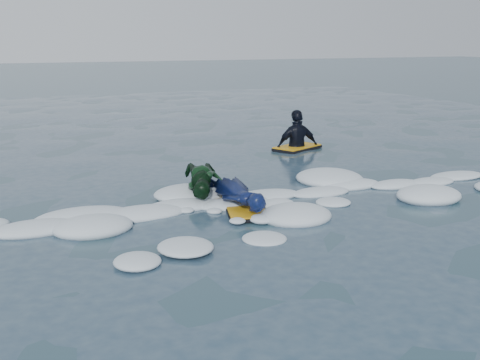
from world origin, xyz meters
The scene contains 5 objects.
ground centered at (0.00, 0.00, 0.00)m, with size 120.00×120.00×0.00m, color #1B3741.
foam_band centered at (0.00, 1.03, 0.00)m, with size 12.00×3.10×0.30m, color silver, non-canonical shape.
prone_woman_unit centered at (0.80, 1.20, 0.21)m, with size 0.84×1.63×0.41m.
prone_child_unit centered at (0.50, 1.95, 0.28)m, with size 1.10×1.52×0.54m.
waiting_rider_unit centered at (4.00, 5.28, 0.04)m, with size 1.35×1.10×1.78m.
Camera 1 is at (-2.67, -6.87, 2.54)m, focal length 45.00 mm.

